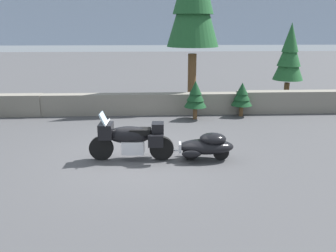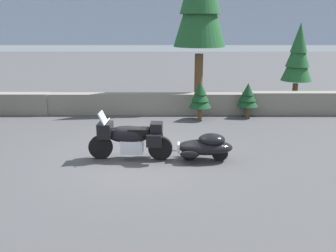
{
  "view_description": "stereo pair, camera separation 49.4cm",
  "coord_description": "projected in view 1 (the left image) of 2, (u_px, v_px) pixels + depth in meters",
  "views": [
    {
      "loc": [
        0.4,
        -9.61,
        3.62
      ],
      "look_at": [
        0.88,
        0.23,
        0.85
      ],
      "focal_mm": 39.15,
      "sensor_mm": 36.0,
      "label": 1
    },
    {
      "loc": [
        0.89,
        -9.62,
        3.62
      ],
      "look_at": [
        0.88,
        0.23,
        0.85
      ],
      "focal_mm": 39.15,
      "sensor_mm": 36.0,
      "label": 2
    }
  ],
  "objects": [
    {
      "name": "ground_plane",
      "position": [
        137.0,
        158.0,
        10.2
      ],
      "size": [
        80.0,
        80.0,
        0.0
      ],
      "primitive_type": "plane",
      "color": "#424244"
    },
    {
      "name": "pine_sapling_farther",
      "position": [
        242.0,
        95.0,
        14.6
      ],
      "size": [
        0.84,
        0.84,
        1.37
      ],
      "color": "brown",
      "rests_on": "ground"
    },
    {
      "name": "car_shaped_trailer",
      "position": [
        206.0,
        145.0,
        9.97
      ],
      "size": [
        2.22,
        0.81,
        0.76
      ],
      "color": "black",
      "rests_on": "ground"
    },
    {
      "name": "pine_tree_secondary",
      "position": [
        290.0,
        55.0,
        16.04
      ],
      "size": [
        1.32,
        1.32,
        3.67
      ],
      "color": "brown",
      "rests_on": "ground"
    },
    {
      "name": "touring_motorcycle",
      "position": [
        131.0,
        138.0,
        9.92
      ],
      "size": [
        2.31,
        0.81,
        1.33
      ],
      "color": "black",
      "rests_on": "ground"
    },
    {
      "name": "stone_guard_wall",
      "position": [
        141.0,
        104.0,
        15.0
      ],
      "size": [
        24.0,
        0.59,
        0.91
      ],
      "color": "slate",
      "rests_on": "ground"
    },
    {
      "name": "pine_sapling_near",
      "position": [
        195.0,
        95.0,
        14.11
      ],
      "size": [
        0.87,
        0.87,
        1.51
      ],
      "color": "brown",
      "rests_on": "ground"
    },
    {
      "name": "distant_ridgeline",
      "position": [
        148.0,
        7.0,
        99.48
      ],
      "size": [
        240.0,
        80.0,
        16.0
      ],
      "primitive_type": "cube",
      "color": "#99A8BF",
      "rests_on": "ground"
    }
  ]
}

